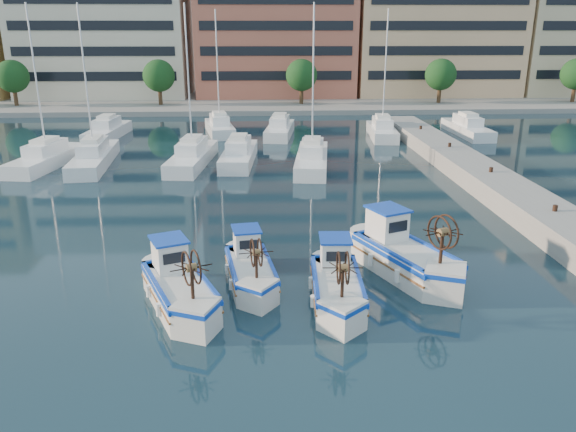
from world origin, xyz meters
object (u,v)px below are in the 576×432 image
object	(u,v)px
fishing_boat_b	(250,267)
fishing_boat_c	(337,283)
fishing_boat_d	(403,254)
fishing_boat_a	(178,285)

from	to	relation	value
fishing_boat_b	fishing_boat_c	xyz separation A→B (m)	(3.25, -1.71, 0.05)
fishing_boat_d	fishing_boat_a	bearing A→B (deg)	171.35
fishing_boat_a	fishing_boat_d	bearing A→B (deg)	-7.44
fishing_boat_a	fishing_boat_b	distance (m)	3.14
fishing_boat_a	fishing_boat_c	world-z (taller)	fishing_boat_a
fishing_boat_c	fishing_boat_a	bearing A→B (deg)	-177.05
fishing_boat_a	fishing_boat_d	distance (m)	9.27
fishing_boat_a	fishing_boat_c	distance (m)	5.86
fishing_boat_c	fishing_boat_d	size ratio (longest dim) A/B	0.83
fishing_boat_b	fishing_boat_c	distance (m)	3.67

